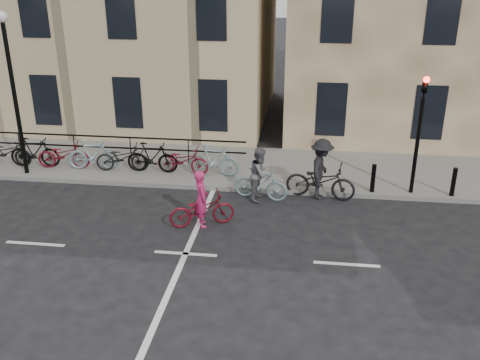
# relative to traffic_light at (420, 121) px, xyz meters

# --- Properties ---
(ground) EXTENTS (120.00, 120.00, 0.00)m
(ground) POSITION_rel_traffic_light_xyz_m (-6.20, -4.34, -2.45)
(ground) COLOR black
(ground) RESTS_ON ground
(sidewalk) EXTENTS (46.00, 4.00, 0.15)m
(sidewalk) POSITION_rel_traffic_light_xyz_m (-10.20, 1.66, -2.38)
(sidewalk) COLOR slate
(sidewalk) RESTS_ON ground
(building_west) EXTENTS (20.00, 10.00, 10.00)m
(building_west) POSITION_rel_traffic_light_xyz_m (-15.20, 8.66, 2.70)
(building_west) COLOR #D0BE8C
(building_west) RESTS_ON sidewalk
(traffic_light) EXTENTS (0.18, 0.30, 3.90)m
(traffic_light) POSITION_rel_traffic_light_xyz_m (0.00, 0.00, 0.00)
(traffic_light) COLOR black
(traffic_light) RESTS_ON sidewalk
(lamp_post) EXTENTS (0.36, 0.36, 5.28)m
(lamp_post) POSITION_rel_traffic_light_xyz_m (-12.70, 0.06, 1.04)
(lamp_post) COLOR black
(lamp_post) RESTS_ON sidewalk
(bollard_east) EXTENTS (0.14, 0.14, 0.90)m
(bollard_east) POSITION_rel_traffic_light_xyz_m (-1.20, -0.09, -1.85)
(bollard_east) COLOR black
(bollard_east) RESTS_ON sidewalk
(bollard_west) EXTENTS (0.14, 0.14, 0.90)m
(bollard_west) POSITION_rel_traffic_light_xyz_m (1.20, -0.09, -1.85)
(bollard_west) COLOR black
(bollard_west) RESTS_ON sidewalk
(parked_bikes) EXTENTS (9.35, 1.23, 1.05)m
(parked_bikes) POSITION_rel_traffic_light_xyz_m (-10.07, 0.70, -1.81)
(parked_bikes) COLOR black
(parked_bikes) RESTS_ON sidewalk
(cyclist_pink) EXTENTS (1.93, 1.27, 1.62)m
(cyclist_pink) POSITION_rel_traffic_light_xyz_m (-6.09, -2.73, -1.89)
(cyclist_pink) COLOR maroon
(cyclist_pink) RESTS_ON ground
(cyclist_grey) EXTENTS (1.78, 0.93, 1.66)m
(cyclist_grey) POSITION_rel_traffic_light_xyz_m (-4.65, -0.77, -1.78)
(cyclist_grey) COLOR #80A2A7
(cyclist_grey) RESTS_ON ground
(cyclist_dark) EXTENTS (2.24, 1.33, 1.90)m
(cyclist_dark) POSITION_rel_traffic_light_xyz_m (-2.82, -0.44, -1.70)
(cyclist_dark) COLOR black
(cyclist_dark) RESTS_ON ground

